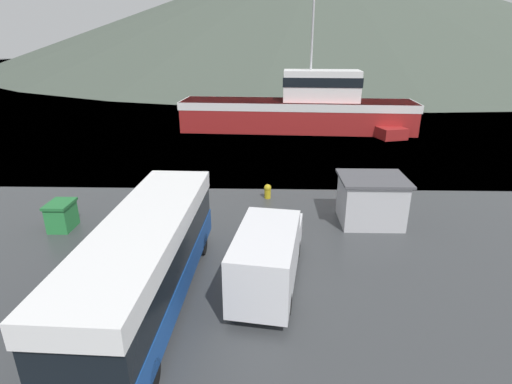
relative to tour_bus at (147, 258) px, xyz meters
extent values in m
plane|color=slate|center=(0.89, 131.47, -1.81)|extent=(240.00, 240.00, 0.00)
cone|color=#424C42|center=(24.71, 155.23, 18.47)|extent=(231.42, 231.42, 40.56)
cube|color=#194799|center=(0.00, -0.01, -0.87)|extent=(2.88, 10.29, 0.96)
cube|color=black|center=(0.00, -0.01, 0.16)|extent=(2.83, 10.09, 1.10)
cube|color=white|center=(0.00, -0.01, 1.05)|extent=(2.88, 10.29, 0.69)
cube|color=black|center=(0.18, 5.11, -0.03)|extent=(2.22, 0.14, 1.49)
cylinder|color=black|center=(-0.98, 3.60, -1.36)|extent=(0.33, 0.91, 0.90)
cylinder|color=black|center=(1.24, 3.52, -1.36)|extent=(0.33, 0.91, 0.90)
cylinder|color=black|center=(-1.24, -3.55, -1.36)|extent=(0.33, 0.91, 0.90)
cylinder|color=black|center=(0.98, -3.63, -1.36)|extent=(0.33, 0.91, 0.90)
cube|color=silver|center=(3.97, 0.71, -0.42)|extent=(2.65, 4.55, 2.07)
cube|color=silver|center=(4.43, 3.74, -0.89)|extent=(2.28, 2.12, 1.14)
cube|color=black|center=(4.29, 2.85, 0.04)|extent=(1.71, 0.32, 0.72)
cylinder|color=black|center=(3.50, 3.63, -1.46)|extent=(0.32, 0.73, 0.70)
cylinder|color=black|center=(5.28, 3.36, -1.46)|extent=(0.32, 0.73, 0.70)
cylinder|color=black|center=(2.93, -0.13, -1.46)|extent=(0.32, 0.73, 0.70)
cylinder|color=black|center=(4.71, -0.40, -1.46)|extent=(0.32, 0.73, 0.70)
cube|color=maroon|center=(6.98, 28.60, -0.32)|extent=(23.00, 6.00, 2.97)
cube|color=white|center=(6.98, 28.60, 0.79)|extent=(23.23, 6.06, 0.74)
cube|color=white|center=(9.25, 28.46, 2.62)|extent=(7.47, 3.67, 2.91)
cube|color=black|center=(9.25, 28.46, 3.05)|extent=(7.62, 3.77, 0.87)
cylinder|color=#B2B2B7|center=(8.16, 28.53, 7.28)|extent=(0.20, 0.20, 6.42)
cube|color=#287F3D|center=(-5.88, 5.75, -1.19)|extent=(1.00, 1.36, 1.22)
cube|color=#226C34|center=(-5.88, 5.75, -0.51)|extent=(1.10, 1.49, 0.14)
cube|color=#B2B2B7|center=(9.15, 6.89, -0.68)|extent=(2.92, 2.52, 2.26)
cube|color=#4C4C51|center=(9.15, 6.89, 0.51)|extent=(3.22, 2.77, 0.12)
cube|color=maroon|center=(14.95, 27.28, -1.29)|extent=(3.96, 6.68, 1.04)
cylinder|color=#B29919|center=(4.05, 10.01, -1.55)|extent=(0.37, 0.37, 0.52)
sphere|color=#B29919|center=(4.05, 10.01, -1.18)|extent=(0.42, 0.42, 0.42)
camera|label=1|loc=(3.94, -11.52, 6.79)|focal=28.00mm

